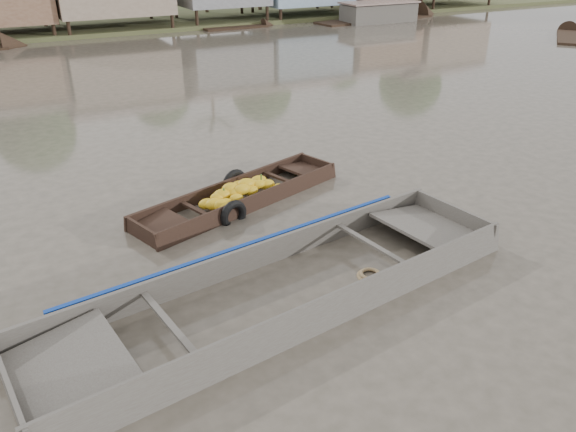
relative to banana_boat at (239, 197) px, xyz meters
name	(u,v)px	position (x,y,z in m)	size (l,w,h in m)	color
ground	(340,262)	(0.62, -3.14, -0.12)	(120.00, 120.00, 0.00)	#453F35
banana_boat	(239,197)	(0.00, 0.00, 0.00)	(5.19, 2.68, 0.72)	black
viewer_boat	(283,293)	(-0.79, -3.63, -0.04)	(8.48, 3.24, 0.67)	#453F3A
distant_boats	(298,26)	(13.27, 21.51, 0.09)	(46.33, 14.83, 1.38)	black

